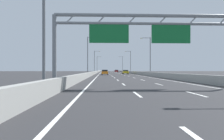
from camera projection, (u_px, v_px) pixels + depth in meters
ground_plane at (112, 73)px, 100.69m from camera, size 260.00×260.00×0.00m
lane_dash_left_1 at (137, 94)px, 13.19m from camera, size 0.16×3.00×0.01m
lane_dash_left_2 at (124, 84)px, 22.18m from camera, size 0.16×3.00×0.01m
lane_dash_left_3 at (118, 80)px, 31.18m from camera, size 0.16×3.00×0.01m
lane_dash_left_4 at (115, 78)px, 40.17m from camera, size 0.16×3.00×0.01m
lane_dash_left_5 at (113, 76)px, 49.16m from camera, size 0.16×3.00×0.01m
lane_dash_left_6 at (111, 75)px, 58.16m from camera, size 0.16×3.00×0.01m
lane_dash_left_7 at (110, 75)px, 67.15m from camera, size 0.16×3.00×0.01m
lane_dash_left_8 at (109, 74)px, 76.14m from camera, size 0.16×3.00×0.01m
lane_dash_left_9 at (109, 74)px, 85.14m from camera, size 0.16×3.00×0.01m
lane_dash_left_10 at (108, 73)px, 94.13m from camera, size 0.16×3.00×0.01m
lane_dash_left_11 at (108, 73)px, 103.12m from camera, size 0.16×3.00×0.01m
lane_dash_left_12 at (107, 73)px, 112.12m from camera, size 0.16×3.00×0.01m
lane_dash_left_13 at (107, 72)px, 121.11m from camera, size 0.16×3.00×0.01m
lane_dash_left_14 at (107, 72)px, 130.10m from camera, size 0.16×3.00×0.01m
lane_dash_left_15 at (107, 72)px, 139.10m from camera, size 0.16×3.00×0.01m
lane_dash_left_16 at (107, 72)px, 148.09m from camera, size 0.16×3.00×0.01m
lane_dash_left_17 at (106, 72)px, 157.08m from camera, size 0.16×3.00×0.01m
lane_dash_right_1 at (196, 94)px, 13.33m from camera, size 0.16×3.00×0.01m
lane_dash_right_2 at (159, 84)px, 22.32m from camera, size 0.16×3.00×0.01m
lane_dash_right_3 at (143, 80)px, 31.32m from camera, size 0.16×3.00×0.01m
lane_dash_right_4 at (134, 78)px, 40.31m from camera, size 0.16×3.00×0.01m
lane_dash_right_5 at (128, 76)px, 49.30m from camera, size 0.16×3.00×0.01m
lane_dash_right_6 at (125, 75)px, 58.30m from camera, size 0.16×3.00×0.01m
lane_dash_right_7 at (122, 75)px, 67.29m from camera, size 0.16×3.00×0.01m
lane_dash_right_8 at (120, 74)px, 76.28m from camera, size 0.16×3.00×0.01m
lane_dash_right_9 at (118, 74)px, 85.28m from camera, size 0.16×3.00×0.01m
lane_dash_right_10 at (117, 73)px, 94.27m from camera, size 0.16×3.00×0.01m
lane_dash_right_11 at (115, 73)px, 103.26m from camera, size 0.16×3.00×0.01m
lane_dash_right_12 at (114, 73)px, 112.26m from camera, size 0.16×3.00×0.01m
lane_dash_right_13 at (114, 72)px, 121.25m from camera, size 0.16×3.00×0.01m
lane_dash_right_14 at (113, 72)px, 130.24m from camera, size 0.16×3.00×0.01m
lane_dash_right_15 at (112, 72)px, 139.24m from camera, size 0.16×3.00×0.01m
lane_dash_right_16 at (112, 72)px, 148.23m from camera, size 0.16×3.00×0.01m
lane_dash_right_17 at (111, 72)px, 157.22m from camera, size 0.16×3.00×0.01m
edge_line_left at (100, 73)px, 88.50m from camera, size 0.16×176.00×0.01m
edge_line_right at (126, 73)px, 88.91m from camera, size 0.16×176.00×0.01m
barrier_left at (97, 72)px, 110.42m from camera, size 0.45×220.00×0.95m
barrier_right at (125, 72)px, 110.95m from camera, size 0.45×220.00×0.95m
sign_gantry at (146, 31)px, 18.96m from camera, size 16.40×0.36×6.36m
streetlamp_left_near at (47, 10)px, 14.18m from camera, size 2.58×0.28×9.50m
streetlamp_left_mid at (89, 54)px, 53.38m from camera, size 2.58×0.28×9.50m
streetlamp_right_mid at (149, 54)px, 53.96m from camera, size 2.58×0.28×9.50m
streetlamp_left_far at (95, 60)px, 92.58m from camera, size 2.58×0.28×9.50m
streetlamp_right_far at (130, 61)px, 93.16m from camera, size 2.58×0.28×9.50m
streetlamp_left_distant at (97, 63)px, 131.78m from camera, size 2.58×0.28×9.50m
streetlamp_right_distant at (122, 63)px, 132.36m from camera, size 2.58×0.28×9.50m
orange_car at (105, 72)px, 62.89m from camera, size 1.82×4.50×1.48m
yellow_car at (125, 72)px, 73.63m from camera, size 1.89×4.51×1.40m
blue_car at (104, 71)px, 108.57m from camera, size 1.74×4.61×1.48m
red_car at (116, 71)px, 129.67m from camera, size 1.81×4.34×1.45m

